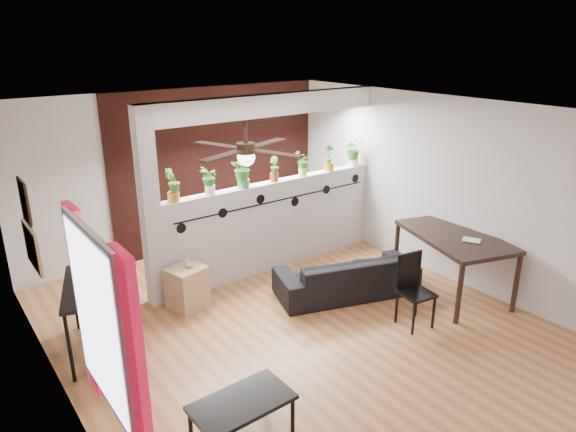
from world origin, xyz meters
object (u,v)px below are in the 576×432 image
Objects in this scene: computer_desk at (93,290)px; dining_table at (455,241)px; sofa at (346,276)px; cup at (189,263)px; potted_plant_3 at (274,168)px; potted_plant_5 at (329,157)px; potted_plant_2 at (243,170)px; potted_plant_0 at (173,184)px; coffee_table at (242,405)px; potted_plant_6 at (354,151)px; office_chair at (113,315)px; potted_plant_4 at (303,163)px; cube_shelf at (187,287)px; ceiling_fan at (246,152)px; folding_chair at (412,283)px; potted_plant_1 at (210,179)px.

computer_desk is 0.72× the size of dining_table.
sofa is 2.12m from cup.
potted_plant_5 is (1.05, 0.00, 0.03)m from potted_plant_3.
potted_plant_2 is 0.25× the size of sofa.
cup is at bearing -167.92° from potted_plant_3.
sofa is at bearing -35.48° from potted_plant_0.
coffee_table is (-2.32, -2.76, -1.18)m from potted_plant_3.
potted_plant_3 is 1.05m from potted_plant_5.
potted_plant_2 is 1.03× the size of potted_plant_6.
office_chair is (-4.33, -0.82, -1.11)m from potted_plant_6.
sofa is 1.44× the size of computer_desk.
potted_plant_4 is 0.66× the size of cube_shelf.
potted_plant_0 is 0.40× the size of office_chair.
ceiling_fan is at bearing -150.49° from potted_plant_6.
computer_desk is at bearing 5.73° from sofa.
sofa is 2.96m from coffee_table.
dining_table is at bearing 10.92° from folding_chair.
computer_desk reaches higher than sofa.
computer_desk is at bearing -167.86° from potted_plant_3.
potted_plant_1 reaches higher than potted_plant_3.
potted_plant_0 is 1.58m from potted_plant_3.
potted_plant_0 is 0.96× the size of potted_plant_6.
potted_plant_4 is 2.46m from dining_table.
computer_desk is at bearing 160.64° from dining_table.
potted_plant_6 reaches higher than coffee_table.
potted_plant_4 is 0.29× the size of computer_desk.
ceiling_fan is at bearing -145.85° from potted_plant_5.
dining_table is at bearing -47.19° from potted_plant_2.
coffee_table is at bearing -129.97° from potted_plant_3.
potted_plant_1 is at bearing 180.00° from potted_plant_6.
potted_plant_5 is 0.46× the size of folding_chair.
computer_desk is at bearing -172.11° from potted_plant_6.
potted_plant_2 is at bearing 180.00° from potted_plant_6.
potted_plant_3 is 2.10m from cube_shelf.
potted_plant_5 reaches higher than potted_plant_4.
potted_plant_1 is 2.08m from computer_desk.
cube_shelf reaches higher than coffee_table.
potted_plant_5 reaches higher than coffee_table.
potted_plant_0 is at bearing 180.00° from potted_plant_3.
ceiling_fan is 2.53m from potted_plant_3.
potted_plant_2 is (1.07, 1.80, -0.72)m from ceiling_fan.
cube_shelf is at bearing -172.80° from potted_plant_5.
potted_plant_6 is 0.81× the size of cube_shelf.
computer_desk is at bearing 152.00° from folding_chair.
cube_shelf is at bearing 180.00° from cup.
potted_plant_5 reaches higher than dining_table.
potted_plant_0 is 2.63m from potted_plant_5.
office_chair is (-2.75, -0.82, -1.06)m from potted_plant_3.
potted_plant_6 is 0.25× the size of dining_table.
coffee_table is (-3.37, -2.76, -1.21)m from potted_plant_5.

